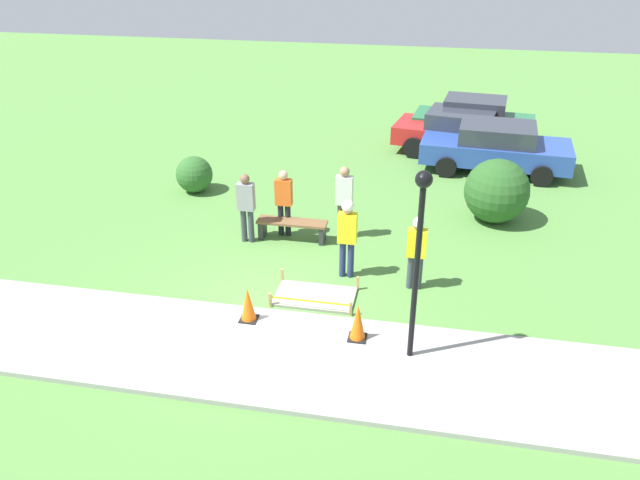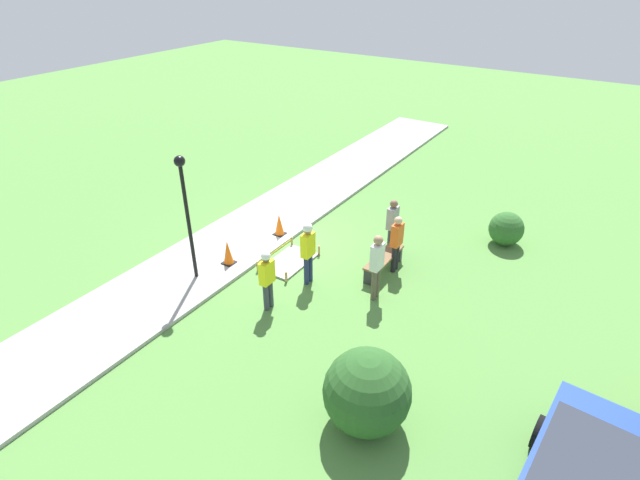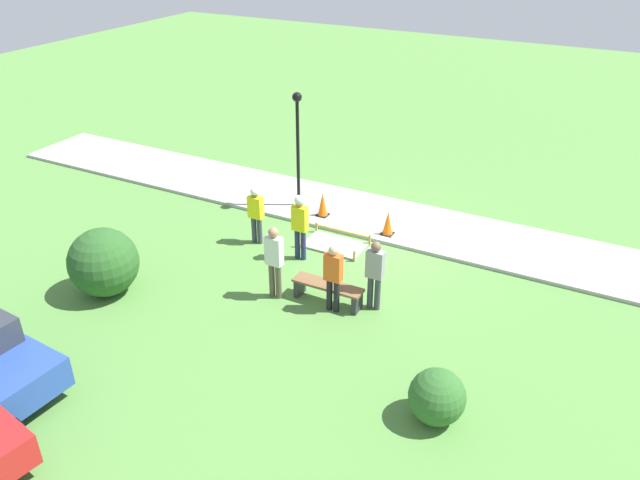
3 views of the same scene
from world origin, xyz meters
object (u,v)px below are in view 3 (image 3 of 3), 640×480
object	(u,v)px
worker_supervisor	(256,211)
bystander_in_gray_shirt	(274,258)
traffic_cone_far_patch	(323,204)
bystander_in_white_shirt	(375,271)
traffic_cone_near_patch	(388,223)
bystander_in_orange_shirt	(333,275)
lamppost_near	(298,132)
park_bench	(328,290)
worker_assistant	(300,221)

from	to	relation	value
worker_supervisor	bystander_in_gray_shirt	distance (m)	2.77
traffic_cone_far_patch	bystander_in_white_shirt	distance (m)	4.81
traffic_cone_near_patch	bystander_in_orange_shirt	size ratio (longest dim) A/B	0.41
traffic_cone_near_patch	lamppost_near	distance (m)	3.74
traffic_cone_near_patch	bystander_in_gray_shirt	bearing A→B (deg)	73.12
bystander_in_orange_shirt	bystander_in_white_shirt	distance (m)	0.94
traffic_cone_far_patch	park_bench	bearing A→B (deg)	119.10
traffic_cone_far_patch	bystander_in_orange_shirt	distance (m)	4.75
worker_supervisor	bystander_in_white_shirt	xyz separation A→B (m)	(-4.09, 1.41, 0.02)
worker_assistant	lamppost_near	distance (m)	3.36
park_bench	traffic_cone_far_patch	bearing A→B (deg)	-60.90
traffic_cone_near_patch	worker_supervisor	size ratio (longest dim) A/B	0.42
bystander_in_gray_shirt	bystander_in_orange_shirt	bearing A→B (deg)	-174.70
traffic_cone_far_patch	worker_supervisor	xyz separation A→B (m)	(0.91, 2.16, 0.52)
bystander_in_white_shirt	lamppost_near	world-z (taller)	lamppost_near
bystander_in_orange_shirt	bystander_in_white_shirt	size ratio (longest dim) A/B	0.97
traffic_cone_near_patch	bystander_in_white_shirt	distance (m)	3.56
traffic_cone_near_patch	traffic_cone_far_patch	xyz separation A→B (m)	(2.15, -0.20, 0.01)
traffic_cone_far_patch	bystander_in_white_shirt	size ratio (longest dim) A/B	0.42
traffic_cone_near_patch	worker_assistant	world-z (taller)	worker_assistant
worker_assistant	worker_supervisor	bearing A→B (deg)	-7.97
bystander_in_orange_shirt	bystander_in_gray_shirt	xyz separation A→B (m)	(1.46, 0.14, 0.10)
park_bench	worker_assistant	bearing A→B (deg)	-43.44
bystander_in_orange_shirt	traffic_cone_near_patch	bearing A→B (deg)	-86.43
lamppost_near	traffic_cone_near_patch	bearing A→B (deg)	170.73
bystander_in_gray_shirt	worker_supervisor	bearing A→B (deg)	-48.11
traffic_cone_far_patch	bystander_in_gray_shirt	world-z (taller)	bystander_in_gray_shirt
park_bench	bystander_in_white_shirt	xyz separation A→B (m)	(-1.04, -0.29, 0.64)
park_bench	traffic_cone_near_patch	bearing A→B (deg)	-90.08
worker_assistant	bystander_in_gray_shirt	bearing A→B (deg)	101.01
worker_supervisor	traffic_cone_near_patch	bearing A→B (deg)	-147.49
park_bench	bystander_in_gray_shirt	distance (m)	1.45
worker_supervisor	bystander_in_white_shirt	size ratio (longest dim) A/B	0.95
worker_supervisor	bystander_in_orange_shirt	xyz separation A→B (m)	(-3.30, 1.92, -0.01)
traffic_cone_near_patch	worker_assistant	xyz separation A→B (m)	(1.58, 2.16, 0.65)
worker_supervisor	worker_assistant	size ratio (longest dim) A/B	0.91
park_bench	bystander_in_white_shirt	size ratio (longest dim) A/B	0.98
bystander_in_gray_shirt	bystander_in_white_shirt	size ratio (longest dim) A/B	1.06
worker_assistant	bystander_in_orange_shirt	bearing A→B (deg)	136.69
worker_supervisor	worker_assistant	distance (m)	1.50
park_bench	bystander_in_gray_shirt	xyz separation A→B (m)	(1.21, 0.36, 0.71)
park_bench	bystander_in_gray_shirt	world-z (taller)	bystander_in_gray_shirt
traffic_cone_near_patch	lamppost_near	xyz separation A→B (m)	(3.13, -0.51, 1.97)
worker_supervisor	lamppost_near	distance (m)	2.86
worker_supervisor	bystander_in_gray_shirt	bearing A→B (deg)	131.89
park_bench	worker_supervisor	xyz separation A→B (m)	(3.06, -1.70, 0.62)
worker_assistant	bystander_in_white_shirt	size ratio (longest dim) A/B	1.05
bystander_in_gray_shirt	lamppost_near	world-z (taller)	lamppost_near
traffic_cone_far_patch	worker_supervisor	size ratio (longest dim) A/B	0.44
traffic_cone_near_patch	bystander_in_orange_shirt	bearing A→B (deg)	93.57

